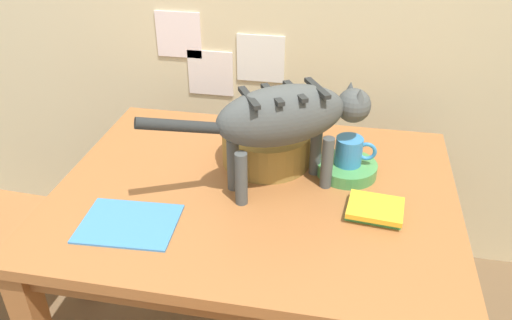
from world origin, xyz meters
TOP-DOWN VIEW (x-y plane):
  - dining_table at (0.00, 1.27)m, footprint 1.20×0.94m
  - cat at (0.09, 1.30)m, footprint 0.61×0.38m
  - saucer_bowl at (0.27, 1.40)m, footprint 0.19×0.19m
  - coffee_mug at (0.27, 1.40)m, footprint 0.13×0.08m
  - magazine at (-0.31, 1.03)m, footprint 0.27×0.22m
  - book_stack at (0.36, 1.21)m, footprint 0.17×0.15m
  - wicker_basket at (0.01, 1.43)m, footprint 0.29×0.29m

SIDE VIEW (x-z plane):
  - dining_table at x=0.00m, z-range 0.28..1.00m
  - magazine at x=-0.31m, z-range 0.73..0.73m
  - book_stack at x=0.36m, z-range 0.73..0.76m
  - saucer_bowl at x=0.27m, z-range 0.73..0.77m
  - wicker_basket at x=0.01m, z-range 0.73..0.84m
  - coffee_mug at x=0.27m, z-range 0.77..0.86m
  - cat at x=0.09m, z-range 0.79..1.13m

